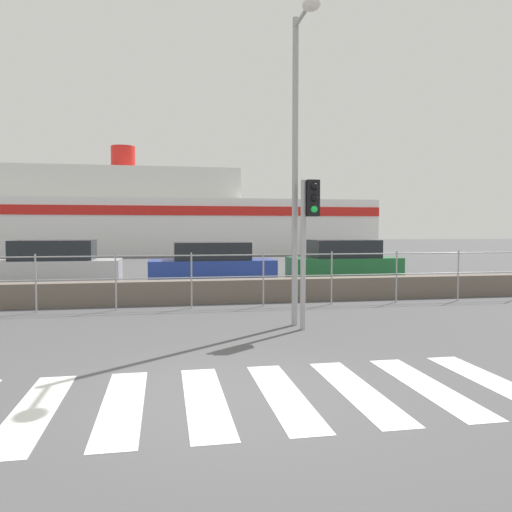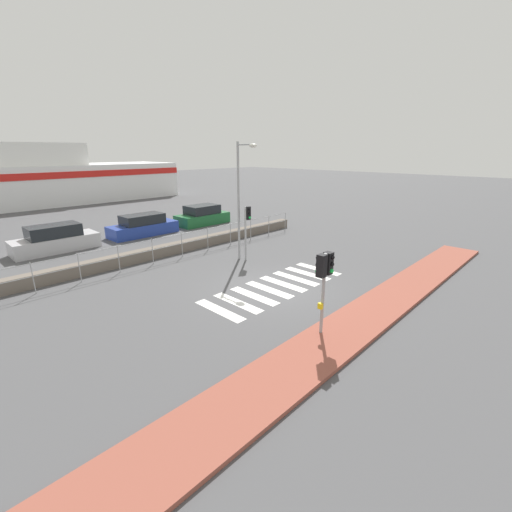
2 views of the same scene
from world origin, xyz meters
name	(u,v)px [view 2 (image 2 of 2)]	position (x,y,z in m)	size (l,w,h in m)	color
ground_plane	(272,288)	(0.00, 0.00, 0.00)	(160.00, 160.00, 0.00)	#4C4C4F
sidewalk_brick	(362,319)	(0.00, -4.10, 0.06)	(24.00, 1.80, 0.12)	#934C3D
crosswalk	(276,287)	(0.25, 0.00, 0.00)	(6.75, 2.40, 0.01)	silver
seawall	(173,248)	(0.00, 7.41, 0.30)	(19.65, 0.55, 0.59)	#6B6056
harbor_fence	(182,241)	(0.00, 6.54, 0.87)	(17.72, 0.04, 1.34)	#9EA0A3
traffic_light_near	(324,273)	(-1.84, -3.63, 2.10)	(0.58, 0.41, 2.69)	#9EA0A3
traffic_light_far	(247,221)	(2.05, 3.56, 2.08)	(0.34, 0.32, 2.83)	#9EA0A3
streetlamp	(242,189)	(1.90, 3.77, 3.73)	(0.32, 1.31, 5.98)	#9EA0A3
ferry_boat	(24,179)	(-0.74, 33.74, 2.69)	(30.46, 8.10, 8.14)	white
parked_car_silver	(55,240)	(-4.41, 12.72, 0.65)	(4.46, 1.73, 1.52)	#BCBCC1
parked_car_blue	(143,226)	(1.07, 12.72, 0.61)	(4.56, 1.75, 1.43)	#233D9E
parked_car_green	(202,216)	(6.15, 12.72, 0.64)	(4.15, 1.90, 1.49)	#1E6633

